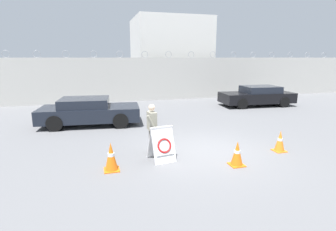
{
  "coord_description": "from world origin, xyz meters",
  "views": [
    {
      "loc": [
        -3.53,
        -7.74,
        3.09
      ],
      "look_at": [
        -1.13,
        0.89,
        1.1
      ],
      "focal_mm": 28.0,
      "sensor_mm": 36.0,
      "label": 1
    }
  ],
  "objects_px": {
    "traffic_cone_mid": "(111,157)",
    "traffic_cone_far": "(280,141)",
    "barricade_sign": "(162,144)",
    "parked_car_far_side": "(257,96)",
    "security_guard": "(152,127)",
    "traffic_cone_near": "(237,154)",
    "parked_car_front_coupe": "(89,111)"
  },
  "relations": [
    {
      "from": "traffic_cone_mid",
      "to": "traffic_cone_far",
      "type": "xyz_separation_m",
      "value": [
        5.55,
        0.05,
        -0.05
      ]
    },
    {
      "from": "barricade_sign",
      "to": "parked_car_far_side",
      "type": "distance_m",
      "value": 11.13
    },
    {
      "from": "security_guard",
      "to": "traffic_cone_mid",
      "type": "relative_size",
      "value": 2.02
    },
    {
      "from": "security_guard",
      "to": "traffic_cone_near",
      "type": "xyz_separation_m",
      "value": [
        2.17,
        -1.68,
        -0.53
      ]
    },
    {
      "from": "barricade_sign",
      "to": "traffic_cone_near",
      "type": "distance_m",
      "value": 2.23
    },
    {
      "from": "parked_car_front_coupe",
      "to": "parked_car_far_side",
      "type": "distance_m",
      "value": 10.73
    },
    {
      "from": "security_guard",
      "to": "traffic_cone_far",
      "type": "height_order",
      "value": "security_guard"
    },
    {
      "from": "traffic_cone_near",
      "to": "parked_car_far_side",
      "type": "xyz_separation_m",
      "value": [
        6.28,
        8.36,
        0.29
      ]
    },
    {
      "from": "traffic_cone_near",
      "to": "security_guard",
      "type": "bearing_deg",
      "value": 142.3
    },
    {
      "from": "traffic_cone_far",
      "to": "parked_car_front_coupe",
      "type": "bearing_deg",
      "value": 138.75
    },
    {
      "from": "parked_car_front_coupe",
      "to": "traffic_cone_mid",
      "type": "bearing_deg",
      "value": -77.58
    },
    {
      "from": "traffic_cone_mid",
      "to": "parked_car_far_side",
      "type": "relative_size",
      "value": 0.17
    },
    {
      "from": "traffic_cone_near",
      "to": "parked_car_front_coupe",
      "type": "height_order",
      "value": "parked_car_front_coupe"
    },
    {
      "from": "barricade_sign",
      "to": "traffic_cone_mid",
      "type": "xyz_separation_m",
      "value": [
        -1.54,
        -0.32,
        -0.13
      ]
    },
    {
      "from": "security_guard",
      "to": "barricade_sign",
      "type": "bearing_deg",
      "value": 4.64
    },
    {
      "from": "traffic_cone_far",
      "to": "parked_car_front_coupe",
      "type": "xyz_separation_m",
      "value": [
        -6.2,
        5.44,
        0.29
      ]
    },
    {
      "from": "traffic_cone_near",
      "to": "parked_car_front_coupe",
      "type": "bearing_deg",
      "value": 124.5
    },
    {
      "from": "security_guard",
      "to": "traffic_cone_mid",
      "type": "bearing_deg",
      "value": -60.35
    },
    {
      "from": "traffic_cone_near",
      "to": "traffic_cone_far",
      "type": "xyz_separation_m",
      "value": [
        2.0,
        0.68,
        -0.01
      ]
    },
    {
      "from": "parked_car_front_coupe",
      "to": "parked_car_far_side",
      "type": "height_order",
      "value": "parked_car_far_side"
    },
    {
      "from": "security_guard",
      "to": "parked_car_front_coupe",
      "type": "bearing_deg",
      "value": -162.82
    },
    {
      "from": "traffic_cone_near",
      "to": "traffic_cone_mid",
      "type": "bearing_deg",
      "value": 169.99
    },
    {
      "from": "barricade_sign",
      "to": "security_guard",
      "type": "bearing_deg",
      "value": 92.84
    },
    {
      "from": "traffic_cone_mid",
      "to": "parked_car_far_side",
      "type": "height_order",
      "value": "parked_car_far_side"
    },
    {
      "from": "traffic_cone_near",
      "to": "parked_car_front_coupe",
      "type": "distance_m",
      "value": 7.43
    },
    {
      "from": "traffic_cone_near",
      "to": "traffic_cone_far",
      "type": "relative_size",
      "value": 1.03
    },
    {
      "from": "security_guard",
      "to": "traffic_cone_mid",
      "type": "distance_m",
      "value": 1.81
    },
    {
      "from": "traffic_cone_far",
      "to": "parked_car_front_coupe",
      "type": "distance_m",
      "value": 8.26
    },
    {
      "from": "traffic_cone_far",
      "to": "barricade_sign",
      "type": "bearing_deg",
      "value": 176.14
    },
    {
      "from": "barricade_sign",
      "to": "traffic_cone_mid",
      "type": "height_order",
      "value": "barricade_sign"
    },
    {
      "from": "barricade_sign",
      "to": "traffic_cone_mid",
      "type": "distance_m",
      "value": 1.58
    },
    {
      "from": "traffic_cone_mid",
      "to": "security_guard",
      "type": "bearing_deg",
      "value": 37.12
    }
  ]
}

